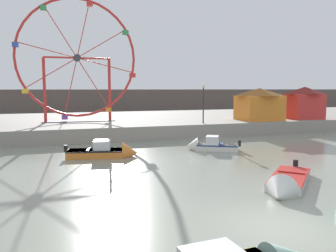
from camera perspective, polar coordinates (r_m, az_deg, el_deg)
The scene contains 10 objects.
ground_plane at distance 12.23m, azimuth 17.00°, elevation -15.58°, with size 240.00×240.00×0.00m, color gray.
quay_promenade at distance 39.45m, azimuth -8.53°, elevation 0.49°, with size 110.00×20.47×1.25m, color gray.
distant_town_skyline at distance 60.25m, azimuth -12.02°, elevation 3.86°, with size 140.00×3.00×4.40m, color #564C47.
motorboat_white_red_stripe at distance 25.52m, azimuth 6.64°, elevation -3.27°, with size 3.98×3.05×1.51m.
motorboat_orange_hull at distance 23.13m, azimuth -9.93°, elevation -4.23°, with size 4.83×2.44×1.59m.
motorboat_pale_grey at distance 16.49m, azimuth 18.93°, elevation -9.20°, with size 4.84×4.76×1.41m.
ferris_wheel_red_frame at distance 35.26m, azimuth -14.85°, elevation 10.53°, with size 11.54×1.20×12.02m.
carnival_booth_orange_canopy at distance 36.93m, azimuth 14.90°, elevation 3.61°, with size 4.64×3.90×3.31m.
carnival_booth_red_striped at distance 39.91m, azimuth 21.70°, elevation 3.68°, with size 3.99×3.03×3.47m.
promenade_lamp_near at distance 32.54m, azimuth 5.90°, elevation 4.68°, with size 0.32×0.32×3.64m.
Camera 1 is at (-6.69, -9.21, 4.47)m, focal length 36.73 mm.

